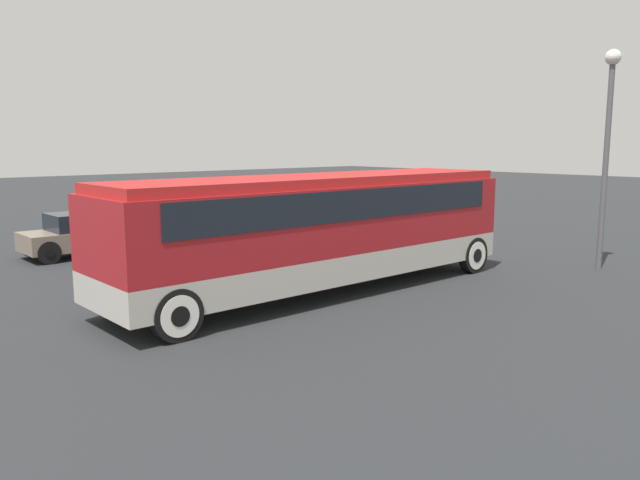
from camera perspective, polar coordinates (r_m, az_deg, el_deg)
The scene contains 5 objects.
ground_plane at distance 15.55m, azimuth 0.00°, elevation -4.72°, with size 120.00×120.00×0.00m, color #26282B.
tour_bus at distance 15.30m, azimuth 0.27°, elevation 1.68°, with size 11.17×2.69×2.88m.
parked_car_near at distance 24.37m, azimuth -7.56°, elevation 1.80°, with size 4.18×1.85×1.39m.
parked_car_mid at distance 21.82m, azimuth -20.31°, elevation 0.57°, with size 4.25×1.80×1.41m.
lamp_post at distance 19.72m, azimuth 24.84°, elevation 9.20°, with size 0.44×0.44×6.24m.
Camera 1 is at (-10.03, -11.30, 3.66)m, focal length 35.00 mm.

